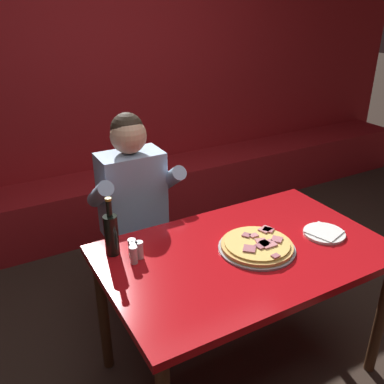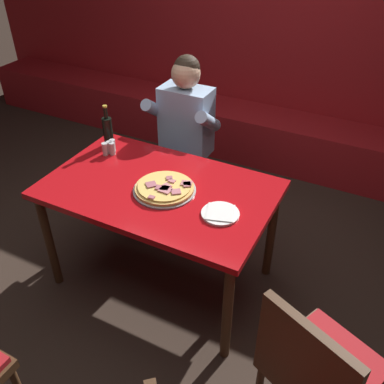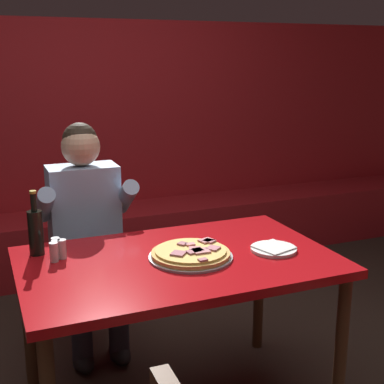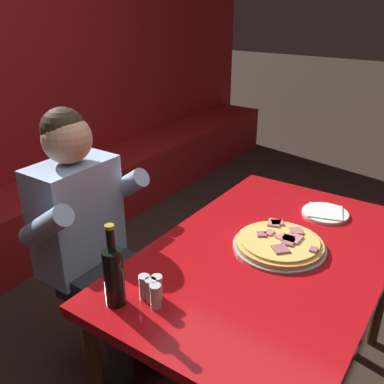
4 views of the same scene
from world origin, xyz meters
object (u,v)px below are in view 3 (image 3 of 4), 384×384
at_px(shaker_red_pepper_flakes, 54,253).
at_px(diner_seated_blue_shirt, 88,228).
at_px(shaker_oregano, 56,250).
at_px(shaker_parmesan, 62,250).
at_px(main_dining_table, 178,275).
at_px(plate_white_paper, 274,249).
at_px(beer_bottle, 36,231).
at_px(pizza, 191,254).
at_px(shaker_black_pepper, 56,248).

xyz_separation_m(shaker_red_pepper_flakes, diner_seated_blue_shirt, (0.26, 0.58, -0.10)).
height_order(shaker_oregano, shaker_parmesan, same).
height_order(main_dining_table, shaker_oregano, shaker_oregano).
relative_size(plate_white_paper, shaker_oregano, 2.44).
relative_size(main_dining_table, shaker_oregano, 15.86).
distance_m(plate_white_paper, beer_bottle, 1.07).
relative_size(pizza, diner_seated_blue_shirt, 0.29).
xyz_separation_m(main_dining_table, shaker_parmesan, (-0.47, 0.19, 0.12)).
xyz_separation_m(pizza, shaker_oregano, (-0.55, 0.21, 0.02)).
xyz_separation_m(pizza, diner_seated_blue_shirt, (-0.30, 0.76, -0.08)).
bearing_deg(main_dining_table, shaker_black_pepper, 155.52).
height_order(pizza, shaker_black_pepper, shaker_black_pepper).
xyz_separation_m(main_dining_table, diner_seated_blue_shirt, (-0.25, 0.74, 0.03)).
relative_size(shaker_oregano, shaker_red_pepper_flakes, 1.00).
height_order(beer_bottle, diner_seated_blue_shirt, diner_seated_blue_shirt).
distance_m(pizza, plate_white_paper, 0.39).
height_order(beer_bottle, shaker_oregano, beer_bottle).
relative_size(beer_bottle, diner_seated_blue_shirt, 0.23).
bearing_deg(plate_white_paper, shaker_parmesan, 163.65).
bearing_deg(main_dining_table, diner_seated_blue_shirt, 108.58).
distance_m(beer_bottle, shaker_oregano, 0.14).
bearing_deg(shaker_parmesan, plate_white_paper, -16.35).
bearing_deg(shaker_oregano, beer_bottle, 128.09).
relative_size(pizza, shaker_red_pepper_flakes, 4.31).
bearing_deg(shaker_black_pepper, diner_seated_blue_shirt, 64.88).
bearing_deg(pizza, shaker_oregano, 158.76).
relative_size(main_dining_table, shaker_parmesan, 15.86).
bearing_deg(main_dining_table, plate_white_paper, -10.19).
bearing_deg(main_dining_table, pizza, -20.91).
distance_m(plate_white_paper, shaker_red_pepper_flakes, 0.97).
xyz_separation_m(shaker_black_pepper, shaker_red_pepper_flakes, (-0.02, -0.06, 0.00)).
height_order(main_dining_table, diner_seated_blue_shirt, diner_seated_blue_shirt).
bearing_deg(main_dining_table, beer_bottle, 153.38).
bearing_deg(shaker_red_pepper_flakes, shaker_parmesan, 33.12).
distance_m(main_dining_table, beer_bottle, 0.66).
xyz_separation_m(shaker_black_pepper, shaker_parmesan, (0.02, -0.04, 0.00)).
bearing_deg(shaker_parmesan, diner_seated_blue_shirt, 68.27).
relative_size(shaker_black_pepper, shaker_parmesan, 1.00).
distance_m(shaker_oregano, shaker_parmesan, 0.03).
bearing_deg(pizza, main_dining_table, 159.09).
height_order(beer_bottle, shaker_parmesan, beer_bottle).
distance_m(pizza, shaker_parmesan, 0.56).
relative_size(shaker_oregano, diner_seated_blue_shirt, 0.07).
xyz_separation_m(main_dining_table, shaker_black_pepper, (-0.49, 0.22, 0.12)).
relative_size(main_dining_table, shaker_red_pepper_flakes, 15.86).
xyz_separation_m(shaker_red_pepper_flakes, shaker_parmesan, (0.04, 0.03, 0.00)).
distance_m(beer_bottle, diner_seated_blue_shirt, 0.58).
relative_size(main_dining_table, plate_white_paper, 6.50).
xyz_separation_m(pizza, shaker_black_pepper, (-0.54, 0.24, 0.02)).
distance_m(pizza, beer_bottle, 0.69).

